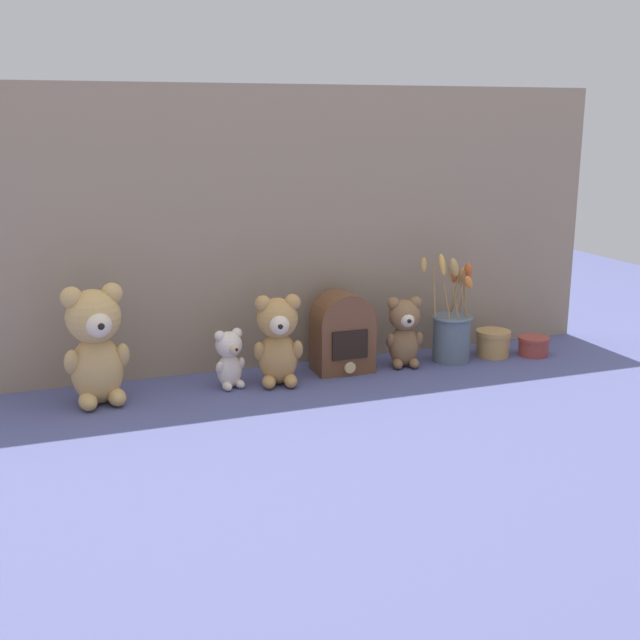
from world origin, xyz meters
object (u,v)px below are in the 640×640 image
Objects in this scene: teddy_bear_tiny at (229,357)px; decorative_tin_tall at (493,343)px; teddy_bear_small at (404,330)px; decorative_tin_short at (533,346)px; teddy_bear_large at (96,343)px; teddy_bear_medium at (278,338)px; flower_vase at (452,330)px; vintage_radio at (343,333)px.

teddy_bear_tiny reaches higher than decorative_tin_tall.
decorative_tin_short is at bearing -4.68° from teddy_bear_small.
teddy_bear_medium is (0.46, -0.01, -0.03)m from teddy_bear_large.
teddy_bear_large is at bearing -178.69° from flower_vase.
teddy_bear_small is at bearing 175.32° from decorative_tin_short.
teddy_bear_tiny is (-0.51, -0.01, -0.02)m from teddy_bear_small.
decorative_tin_tall is (0.67, 0.03, -0.09)m from teddy_bear_medium.
teddy_bear_small is at bearing -179.90° from decorative_tin_tall.
teddy_bear_tiny is at bearing -178.39° from teddy_bear_small.
teddy_bear_medium is 2.39× the size of decorative_tin_tall.
vintage_radio reaches higher than teddy_bear_small.
teddy_bear_tiny is 0.66m from flower_vase.
decorative_tin_short is at bearing 0.05° from teddy_bear_medium.
teddy_bear_medium is 0.21m from vintage_radio.
teddy_bear_large is 2.94× the size of decorative_tin_tall.
flower_vase is 0.33m from vintage_radio.
vintage_radio is (0.20, 0.05, -0.02)m from teddy_bear_medium.
teddy_bear_large is 1.13m from decorative_tin_tall.
teddy_bear_large is at bearing -178.55° from teddy_bear_tiny.
vintage_radio is 0.47m from decorative_tin_tall.
teddy_bear_large is 0.99m from flower_vase.
teddy_bear_tiny is 0.49× the size of flower_vase.
teddy_bear_medium is 1.09× the size of vintage_radio.
teddy_bear_large is at bearing 179.50° from decorative_tin_short.
teddy_bear_large is at bearing 178.55° from teddy_bear_medium.
teddy_bear_medium is 2.64× the size of decorative_tin_short.
teddy_bear_large reaches higher than teddy_bear_medium.
teddy_bear_large is 1.23× the size of teddy_bear_medium.
vintage_radio is at bearing 176.50° from flower_vase.
teddy_bear_medium is 0.68m from decorative_tin_tall.
teddy_bear_large is 0.46m from teddy_bear_medium.
decorative_tin_short is at bearing -0.50° from teddy_bear_large.
teddy_bear_tiny is at bearing -178.76° from flower_vase.
decorative_tin_short is at bearing -16.05° from decorative_tin_tall.
teddy_bear_large is 0.93× the size of flower_vase.
teddy_bear_medium is at bearing -8.98° from teddy_bear_tiny.
flower_vase is at bearing 1.31° from teddy_bear_large.
vintage_radio is (-0.18, 0.02, 0.00)m from teddy_bear_small.
decorative_tin_short is (0.41, -0.03, -0.08)m from teddy_bear_small.
decorative_tin_short is (0.12, -0.03, -0.01)m from decorative_tin_tall.
flower_vase is (0.53, 0.03, -0.03)m from teddy_bear_medium.
teddy_bear_medium reaches higher than decorative_tin_tall.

